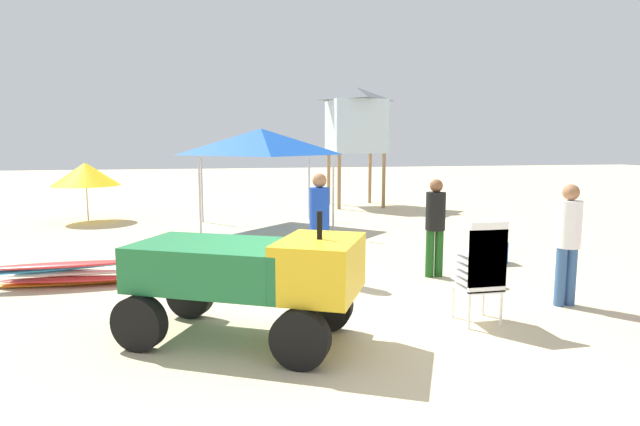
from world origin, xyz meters
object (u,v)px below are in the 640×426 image
Objects in this scene: lifeguard_far_right at (568,237)px; lifeguard_near_right at (435,221)px; stacked_plastic_chairs at (482,265)px; lifeguard_tower at (356,120)px; traffic_cone_near at (304,244)px; lifeguard_near_center at (319,219)px; popup_canopy at (261,142)px; utility_cart at (249,273)px; surfboard_pile at (69,273)px; beach_umbrella_left at (86,174)px; cooler_box at (492,252)px.

lifeguard_near_right is at bearing 121.44° from lifeguard_far_right.
lifeguard_tower is at bearing 81.50° from stacked_plastic_chairs.
lifeguard_far_right reaches higher than traffic_cone_near.
lifeguard_near_center is at bearing 121.70° from stacked_plastic_chairs.
lifeguard_tower is (3.69, 4.27, 0.75)m from popup_canopy.
utility_cart is 4.33m from lifeguard_far_right.
popup_canopy is at bearing 94.43° from lifeguard_near_center.
surfboard_pile is 0.65× the size of lifeguard_tower.
utility_cart is 3.89m from lifeguard_near_right.
surfboard_pile is at bearing 173.01° from lifeguard_near_center.
lifeguard_near_right is 0.88× the size of beach_umbrella_left.
popup_canopy is 6.38m from cooler_box.
utility_cart is 6.16× the size of cooler_box.
utility_cart is 1.06× the size of surfboard_pile.
lifeguard_far_right is 2.66m from cooler_box.
cooler_box is at bearing 0.59° from surfboard_pile.
surfboard_pile is 1.45× the size of beach_umbrella_left.
lifeguard_near_right is (5.79, -0.64, 0.73)m from surfboard_pile.
lifeguard_near_right is 10.41m from beach_umbrella_left.
lifeguard_near_center is 1.04× the size of lifeguard_far_right.
stacked_plastic_chairs reaches higher than cooler_box.
utility_cart is at bearing -111.05° from lifeguard_tower.
surfboard_pile is 11.88m from lifeguard_tower.
cooler_box is (1.89, 2.98, -0.54)m from stacked_plastic_chairs.
lifeguard_far_right is 8.10m from popup_canopy.
stacked_plastic_chairs is 2.31m from lifeguard_near_right.
utility_cart is 1.53× the size of beach_umbrella_left.
cooler_box is (3.79, -4.71, -2.03)m from popup_canopy.
utility_cart reaches higher than traffic_cone_near.
cooler_box is at bearing 25.91° from lifeguard_near_right.
lifeguard_far_right is 0.90× the size of beach_umbrella_left.
lifeguard_far_right is 11.68m from lifeguard_tower.
popup_canopy reaches higher than lifeguard_near_right.
lifeguard_near_right is 2.66m from traffic_cone_near.
popup_canopy reaches higher than utility_cart.
stacked_plastic_chairs is 0.74× the size of lifeguard_near_center.
lifeguard_tower reaches higher than traffic_cone_near.
utility_cart is 10.61m from beach_umbrella_left.
cooler_box is at bearing -39.38° from beach_umbrella_left.
surfboard_pile is at bearing 173.67° from lifeguard_near_right.
lifeguard_near_center is at bearing -85.57° from popup_canopy.
lifeguard_near_center is 3.60m from lifeguard_far_right.
stacked_plastic_chairs is at bearing -76.07° from popup_canopy.
lifeguard_far_right reaches higher than cooler_box.
lifeguard_tower is at bearing 88.64° from lifeguard_far_right.
utility_cart is 1.62× the size of lifeguard_near_center.
popup_canopy is (-2.32, 5.42, 1.31)m from lifeguard_near_right.
popup_canopy reaches higher than surfboard_pile.
lifeguard_far_right is 0.41× the size of lifeguard_tower.
lifeguard_near_right is 10.00m from lifeguard_tower.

